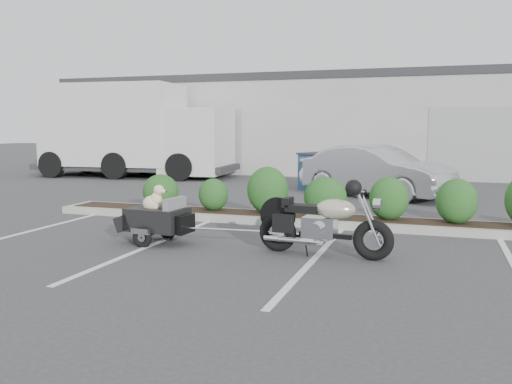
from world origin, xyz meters
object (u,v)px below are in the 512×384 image
(pet_trailer, at_px, (157,218))
(sedan, at_px, (376,171))
(dumpster, at_px, (329,171))
(motorcycle, at_px, (323,224))
(delivery_truck, at_px, (134,133))

(pet_trailer, xyz_separation_m, sedan, (2.77, 7.20, 0.29))
(pet_trailer, relative_size, dumpster, 0.82)
(motorcycle, bearing_deg, dumpster, 105.03)
(sedan, bearing_deg, motorcycle, -153.66)
(motorcycle, height_order, dumpster, motorcycle)
(motorcycle, xyz_separation_m, dumpster, (-1.54, 8.53, 0.09))
(motorcycle, distance_m, dumpster, 8.67)
(motorcycle, distance_m, pet_trailer, 2.78)
(delivery_truck, bearing_deg, dumpster, -18.16)
(sedan, distance_m, dumpster, 2.02)
(dumpster, bearing_deg, delivery_truck, -169.84)
(delivery_truck, bearing_deg, sedan, -23.30)
(motorcycle, bearing_deg, sedan, 94.85)
(sedan, distance_m, delivery_truck, 10.08)
(dumpster, bearing_deg, motorcycle, -55.63)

